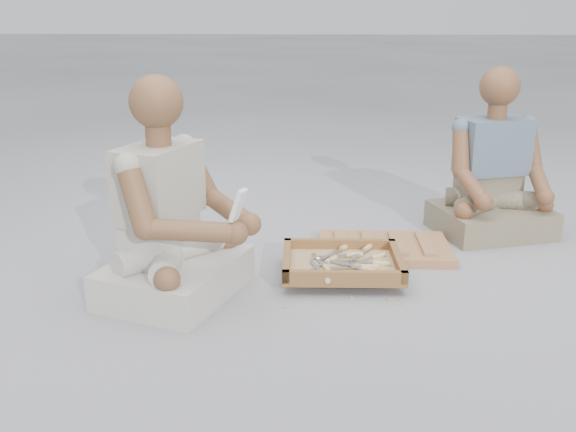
# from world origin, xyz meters

# --- Properties ---
(ground) EXTENTS (60.00, 60.00, 0.00)m
(ground) POSITION_xyz_m (0.00, 0.00, 0.00)
(ground) COLOR #9B9AA0
(ground) RESTS_ON ground
(carved_panel) EXTENTS (0.59, 0.40, 0.04)m
(carved_panel) POSITION_xyz_m (0.31, 0.62, 0.02)
(carved_panel) COLOR olive
(carved_panel) RESTS_ON ground
(tool_tray) EXTENTS (0.50, 0.40, 0.06)m
(tool_tray) POSITION_xyz_m (0.11, 0.32, 0.06)
(tool_tray) COLOR brown
(tool_tray) RESTS_ON carved_panel
(chisel_0) EXTENTS (0.22, 0.06, 0.02)m
(chisel_0) POSITION_xyz_m (0.25, 0.32, 0.07)
(chisel_0) COLOR silver
(chisel_0) RESTS_ON tool_tray
(chisel_1) EXTENTS (0.12, 0.20, 0.02)m
(chisel_1) POSITION_xyz_m (0.22, 0.45, 0.08)
(chisel_1) COLOR silver
(chisel_1) RESTS_ON tool_tray
(chisel_2) EXTENTS (0.19, 0.14, 0.02)m
(chisel_2) POSITION_xyz_m (0.25, 0.38, 0.07)
(chisel_2) COLOR silver
(chisel_2) RESTS_ON tool_tray
(chisel_3) EXTENTS (0.22, 0.04, 0.02)m
(chisel_3) POSITION_xyz_m (0.20, 0.27, 0.07)
(chisel_3) COLOR silver
(chisel_3) RESTS_ON tool_tray
(chisel_4) EXTENTS (0.09, 0.21, 0.02)m
(chisel_4) POSITION_xyz_m (0.04, 0.17, 0.07)
(chisel_4) COLOR silver
(chisel_4) RESTS_ON tool_tray
(chisel_5) EXTENTS (0.09, 0.21, 0.02)m
(chisel_5) POSITION_xyz_m (0.05, 0.25, 0.07)
(chisel_5) COLOR silver
(chisel_5) RESTS_ON tool_tray
(chisel_6) EXTENTS (0.22, 0.06, 0.02)m
(chisel_6) POSITION_xyz_m (0.14, 0.39, 0.07)
(chisel_6) COLOR silver
(chisel_6) RESTS_ON tool_tray
(chisel_7) EXTENTS (0.19, 0.14, 0.02)m
(chisel_7) POSITION_xyz_m (0.20, 0.24, 0.07)
(chisel_7) COLOR silver
(chisel_7) RESTS_ON tool_tray
(chisel_8) EXTENTS (0.14, 0.19, 0.02)m
(chisel_8) POSITION_xyz_m (0.12, 0.47, 0.07)
(chisel_8) COLOR silver
(chisel_8) RESTS_ON tool_tray
(chisel_9) EXTENTS (0.18, 0.15, 0.02)m
(chisel_9) POSITION_xyz_m (0.22, 0.20, 0.08)
(chisel_9) COLOR silver
(chisel_9) RESTS_ON tool_tray
(chisel_10) EXTENTS (0.14, 0.19, 0.02)m
(chisel_10) POSITION_xyz_m (0.05, 0.33, 0.07)
(chisel_10) COLOR silver
(chisel_10) RESTS_ON tool_tray
(wood_chip_0) EXTENTS (0.02, 0.02, 0.00)m
(wood_chip_0) POSITION_xyz_m (-0.10, 0.03, 0.00)
(wood_chip_0) COLOR tan
(wood_chip_0) RESTS_ON ground
(wood_chip_1) EXTENTS (0.02, 0.02, 0.00)m
(wood_chip_1) POSITION_xyz_m (0.32, 0.07, 0.00)
(wood_chip_1) COLOR tan
(wood_chip_1) RESTS_ON ground
(wood_chip_2) EXTENTS (0.02, 0.02, 0.00)m
(wood_chip_2) POSITION_xyz_m (-0.04, 0.49, 0.00)
(wood_chip_2) COLOR tan
(wood_chip_2) RESTS_ON ground
(wood_chip_3) EXTENTS (0.02, 0.02, 0.00)m
(wood_chip_3) POSITION_xyz_m (0.45, 0.44, 0.00)
(wood_chip_3) COLOR tan
(wood_chip_3) RESTS_ON ground
(wood_chip_4) EXTENTS (0.02, 0.02, 0.00)m
(wood_chip_4) POSITION_xyz_m (-0.13, 0.24, 0.00)
(wood_chip_4) COLOR tan
(wood_chip_4) RESTS_ON ground
(wood_chip_5) EXTENTS (0.02, 0.02, 0.00)m
(wood_chip_5) POSITION_xyz_m (0.15, 0.12, 0.00)
(wood_chip_5) COLOR tan
(wood_chip_5) RESTS_ON ground
(wood_chip_6) EXTENTS (0.02, 0.02, 0.00)m
(wood_chip_6) POSITION_xyz_m (0.29, 0.11, 0.00)
(wood_chip_6) COLOR tan
(wood_chip_6) RESTS_ON ground
(wood_chip_7) EXTENTS (0.02, 0.02, 0.00)m
(wood_chip_7) POSITION_xyz_m (-0.09, 0.62, 0.00)
(wood_chip_7) COLOR tan
(wood_chip_7) RESTS_ON ground
(craftsman) EXTENTS (0.63, 0.65, 0.84)m
(craftsman) POSITION_xyz_m (-0.54, 0.12, 0.29)
(craftsman) COLOR beige
(craftsman) RESTS_ON ground
(companion) EXTENTS (0.62, 0.55, 0.81)m
(companion) POSITION_xyz_m (0.85, 0.94, 0.27)
(companion) COLOR gray
(companion) RESTS_ON ground
(mobile_phone) EXTENTS (0.07, 0.06, 0.12)m
(mobile_phone) POSITION_xyz_m (-0.26, -0.03, 0.41)
(mobile_phone) COLOR white
(mobile_phone) RESTS_ON craftsman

